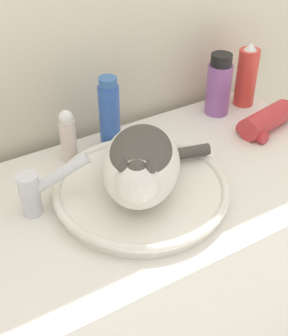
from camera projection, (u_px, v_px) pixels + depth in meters
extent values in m
cube|color=beige|center=(78.00, 6.00, 1.12)|extent=(8.00, 0.05, 2.40)
cube|color=white|center=(147.00, 302.00, 1.36)|extent=(1.05, 0.54, 0.87)
cylinder|color=white|center=(141.00, 192.00, 1.06)|extent=(0.38, 0.38, 0.03)
torus|color=white|center=(141.00, 187.00, 1.05)|extent=(0.40, 0.40, 0.02)
ellipsoid|color=silver|center=(141.00, 163.00, 1.01)|extent=(0.30, 0.32, 0.11)
ellipsoid|color=#47423D|center=(141.00, 151.00, 0.99)|extent=(0.23, 0.25, 0.05)
sphere|color=silver|center=(137.00, 182.00, 0.90)|extent=(0.09, 0.09, 0.09)
sphere|color=#47423D|center=(137.00, 172.00, 0.88)|extent=(0.05, 0.05, 0.05)
cone|color=#47423D|center=(124.00, 162.00, 0.87)|extent=(0.03, 0.03, 0.03)
cone|color=#47423D|center=(149.00, 163.00, 0.87)|extent=(0.03, 0.03, 0.03)
cylinder|color=#47423D|center=(176.00, 154.00, 1.11)|extent=(0.17, 0.07, 0.03)
cylinder|color=silver|center=(32.00, 203.00, 1.01)|extent=(0.04, 0.04, 0.06)
cylinder|color=silver|center=(59.00, 175.00, 0.98)|extent=(0.14, 0.07, 0.10)
cylinder|color=silver|center=(28.00, 184.00, 0.98)|extent=(0.05, 0.05, 0.05)
cylinder|color=silver|center=(68.00, 140.00, 1.15)|extent=(0.04, 0.04, 0.11)
sphere|color=white|center=(66.00, 117.00, 1.11)|extent=(0.04, 0.04, 0.04)
cylinder|color=#335BB7|center=(110.00, 118.00, 1.18)|extent=(0.05, 0.05, 0.17)
cylinder|color=#3866AD|center=(108.00, 82.00, 1.13)|extent=(0.05, 0.05, 0.02)
cylinder|color=#DB3D33|center=(246.00, 78.00, 1.37)|extent=(0.06, 0.06, 0.17)
cone|color=white|center=(251.00, 46.00, 1.31)|extent=(0.04, 0.04, 0.02)
cylinder|color=#93569E|center=(218.00, 89.00, 1.34)|extent=(0.07, 0.07, 0.15)
cylinder|color=black|center=(221.00, 60.00, 1.28)|extent=(0.06, 0.06, 0.03)
cylinder|color=#C63338|center=(266.00, 120.00, 1.28)|extent=(0.18, 0.09, 0.06)
cylinder|color=#C63338|center=(252.00, 132.00, 1.26)|extent=(0.05, 0.09, 0.03)
cylinder|color=black|center=(286.00, 109.00, 1.33)|extent=(0.03, 0.05, 0.04)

